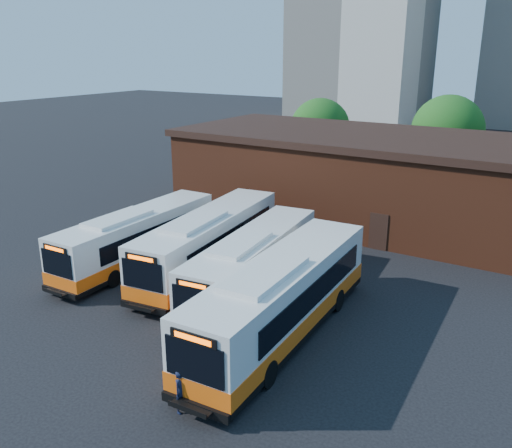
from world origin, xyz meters
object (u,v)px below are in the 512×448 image
Objects in this scene: bus_west at (138,239)px; bus_east at (282,301)px; bus_mideast at (253,266)px; transit_worker at (181,391)px; bus_midwest at (209,244)px.

bus_west is 11.88m from bus_east.
transit_worker is at bearing -78.47° from bus_mideast.
bus_midwest is 1.07× the size of bus_mideast.
bus_midwest is 12.86m from transit_worker.
bus_midwest reaches higher than bus_west.
bus_midwest is at bearing 146.22° from bus_east.
bus_east is at bearing -15.81° from bus_west.
transit_worker is (6.91, -10.83, -0.79)m from bus_midwest.
bus_midwest reaches higher than transit_worker.
bus_mideast is at bearing 16.01° from transit_worker.
transit_worker is at bearing -95.87° from bus_east.
bus_east is at bearing -48.73° from bus_mideast.
bus_west is 4.50m from bus_midwest.
transit_worker is (3.21, -9.70, -0.67)m from bus_mideast.
bus_mideast is at bearing 135.00° from bus_east.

